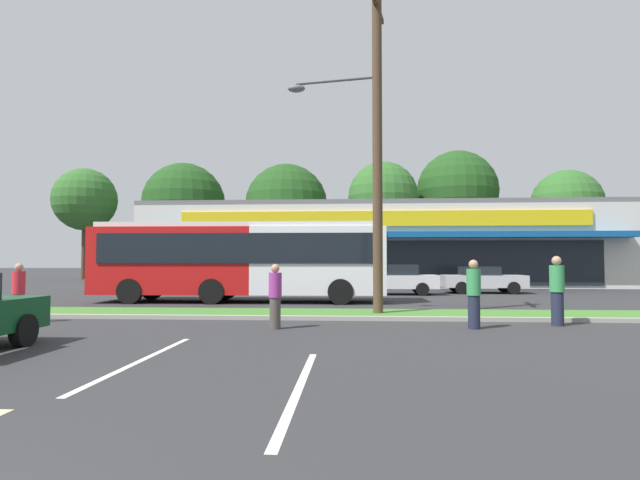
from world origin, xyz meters
name	(u,v)px	position (x,y,z in m)	size (l,w,h in m)	color
grass_median	(239,313)	(0.00, 14.00, 0.06)	(56.00, 2.20, 0.12)	#427A2D
curb_lip	(229,317)	(0.00, 12.78, 0.06)	(56.00, 0.24, 0.12)	#99968C
parking_stripe_2	(141,360)	(-0.02, 6.66, 0.00)	(0.12, 4.80, 0.01)	silver
parking_stripe_3	(299,387)	(2.85, 5.02, 0.00)	(0.12, 4.80, 0.01)	silver
storefront_building	(377,246)	(5.37, 36.32, 2.79)	(31.70, 13.98, 5.58)	beige
tree_far_left	(85,200)	(-21.47, 44.34, 7.43)	(5.83, 5.83, 10.37)	#473323
tree_left	(184,204)	(-12.92, 46.99, 7.25)	(8.01, 8.01, 11.26)	#473323
tree_mid_left	(286,205)	(-2.75, 46.40, 7.02)	(7.80, 7.80, 10.93)	#473323
tree_mid	(383,197)	(6.32, 44.59, 7.51)	(6.32, 6.32, 10.69)	#473323
tree_mid_right	(457,191)	(13.38, 46.75, 8.26)	(7.55, 7.55, 12.05)	#473323
tree_right	(567,205)	(21.96, 43.28, 6.52)	(5.97, 5.97, 9.53)	#473323
utility_pole	(373,138)	(4.19, 13.82, 5.47)	(3.13, 2.38, 10.23)	#4C3826
city_bus	(241,259)	(-1.08, 19.09, 1.77)	(11.96, 2.88, 3.25)	#B71414
car_0	(393,279)	(5.60, 24.20, 0.77)	(4.48, 1.86, 1.51)	silver
car_1	(482,279)	(10.36, 25.60, 0.73)	(4.19, 1.88, 1.40)	#B7B7BC
pedestrian_near_bench	(18,293)	(-5.53, 11.57, 0.82)	(0.33, 0.33, 1.62)	#726651
pedestrian_by_pole	(474,294)	(6.57, 11.16, 0.86)	(0.35, 0.35, 1.72)	#1E2338
pedestrian_mid	(275,296)	(1.63, 10.81, 0.81)	(0.32, 0.32, 1.61)	#47423D
pedestrian_far	(557,291)	(8.89, 11.92, 0.91)	(0.37, 0.37, 1.82)	#1E2338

